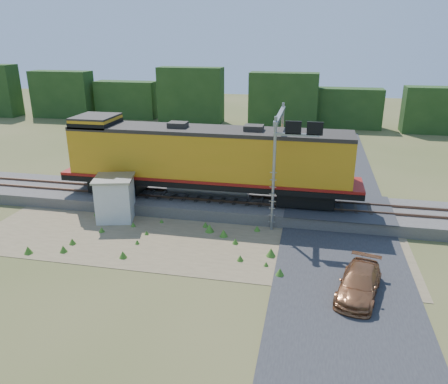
% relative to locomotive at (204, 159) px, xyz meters
% --- Properties ---
extents(ground, '(140.00, 140.00, 0.00)m').
position_rel_locomotive_xyz_m(ground, '(2.32, -6.00, -3.63)').
color(ground, '#475123').
rests_on(ground, ground).
extents(ballast, '(70.00, 5.00, 0.80)m').
position_rel_locomotive_xyz_m(ballast, '(2.32, -0.00, -3.23)').
color(ballast, slate).
rests_on(ballast, ground).
extents(rails, '(70.00, 1.54, 0.16)m').
position_rel_locomotive_xyz_m(rails, '(2.32, -0.00, -2.75)').
color(rails, brown).
rests_on(rails, ballast).
extents(dirt_shoulder, '(26.00, 8.00, 0.03)m').
position_rel_locomotive_xyz_m(dirt_shoulder, '(0.32, -5.50, -3.61)').
color(dirt_shoulder, '#8C7754').
rests_on(dirt_shoulder, ground).
extents(road, '(7.00, 66.00, 0.86)m').
position_rel_locomotive_xyz_m(road, '(9.32, -5.26, -3.54)').
color(road, '#38383A').
rests_on(road, ground).
extents(tree_line_north, '(130.00, 3.00, 6.50)m').
position_rel_locomotive_xyz_m(tree_line_north, '(2.32, 32.00, -0.56)').
color(tree_line_north, '#1E3C15').
rests_on(tree_line_north, ground).
extents(weed_clumps, '(15.00, 6.20, 0.56)m').
position_rel_locomotive_xyz_m(weed_clumps, '(-1.18, -5.90, -3.63)').
color(weed_clumps, '#3F7621').
rests_on(weed_clumps, ground).
extents(locomotive, '(20.94, 3.19, 5.40)m').
position_rel_locomotive_xyz_m(locomotive, '(0.00, 0.00, 0.00)').
color(locomotive, black).
rests_on(locomotive, rails).
extents(shed, '(3.03, 3.03, 2.95)m').
position_rel_locomotive_xyz_m(shed, '(-5.30, -3.19, -2.13)').
color(shed, silver).
rests_on(shed, ground).
extents(signal_gantry, '(2.87, 6.20, 7.24)m').
position_rel_locomotive_xyz_m(signal_gantry, '(5.49, -0.67, 1.80)').
color(signal_gantry, gray).
rests_on(signal_gantry, ground).
extents(car, '(2.71, 4.59, 1.25)m').
position_rel_locomotive_xyz_m(car, '(9.94, -9.40, -3.00)').
color(car, '#995E39').
rests_on(car, ground).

